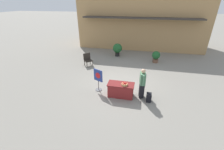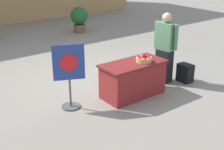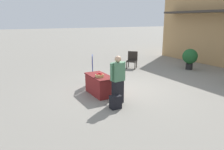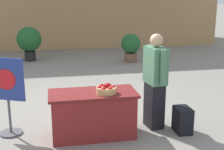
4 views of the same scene
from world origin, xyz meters
The scene contains 8 objects.
ground_plane centered at (0.00, 0.00, 0.00)m, with size 120.00×120.00×0.00m, color gray.
display_table centered at (0.18, -1.08, 0.36)m, with size 1.37×0.66×0.72m.
apple_basket centered at (0.37, -1.18, 0.79)m, with size 0.31×0.31×0.16m.
person_visitor centered at (1.23, -0.94, 0.81)m, with size 0.32×0.61×1.59m.
backpack centered at (1.62, -1.24, 0.21)m, with size 0.24×0.34×0.42m.
poster_board centered at (-1.13, -0.78, 0.69)m, with size 0.55×0.36×1.26m.
patio_chair centered at (-2.99, 2.52, 0.51)m, with size 0.78×0.78×0.94m.
potted_plant_far_left centered at (-1.15, 5.10, 0.69)m, with size 0.82×0.82×1.14m.
Camera 3 is at (7.14, -4.45, 2.72)m, focal length 35.00 mm.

